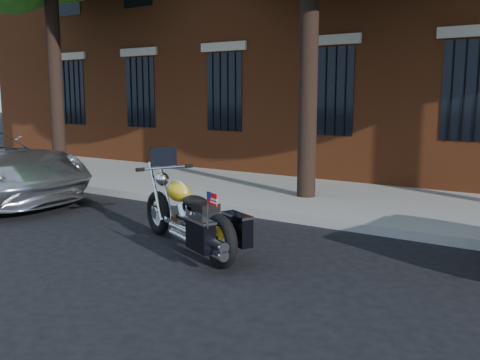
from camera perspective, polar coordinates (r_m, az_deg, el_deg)
The scene contains 4 objects.
ground at distance 8.49m, azimuth -4.98°, elevation -5.38°, with size 120.00×120.00×0.00m, color black.
curb at distance 9.55m, azimuth 0.21°, elevation -3.26°, with size 40.00×0.16×0.15m, color gray.
sidewalk at distance 11.14m, azimuth 5.58°, elevation -1.55°, with size 40.00×3.60×0.15m, color gray.
motorcycle at distance 7.23m, azimuth -5.35°, elevation -4.16°, with size 2.41×1.50×1.36m.
Camera 1 is at (5.17, -6.39, 2.09)m, focal length 40.00 mm.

